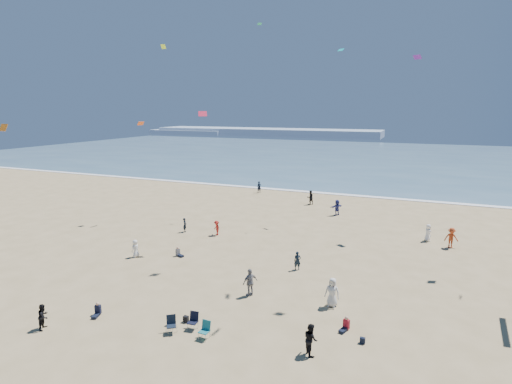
% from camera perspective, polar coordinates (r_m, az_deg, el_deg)
% --- Properties ---
extents(ground, '(220.00, 220.00, 0.00)m').
position_cam_1_polar(ground, '(21.17, -14.76, -24.69)').
color(ground, tan).
rests_on(ground, ground).
extents(ocean, '(220.00, 100.00, 0.06)m').
position_cam_1_polar(ocean, '(109.54, 16.68, 4.75)').
color(ocean, '#476B84').
rests_on(ocean, ground).
extents(surf_line, '(220.00, 1.20, 0.08)m').
position_cam_1_polar(surf_line, '(60.57, 11.68, -0.32)').
color(surf_line, white).
rests_on(surf_line, ground).
extents(headland_far, '(110.00, 20.00, 3.20)m').
position_cam_1_polar(headland_far, '(196.79, 1.32, 8.58)').
color(headland_far, '#7A8EA8').
rests_on(headland_far, ground).
extents(headland_near, '(40.00, 14.00, 2.00)m').
position_cam_1_polar(headland_near, '(210.23, -9.52, 8.46)').
color(headland_near, '#7A8EA8').
rests_on(headland_near, ground).
extents(standing_flyers, '(26.46, 45.69, 1.91)m').
position_cam_1_polar(standing_flyers, '(35.72, 8.09, -7.27)').
color(standing_flyers, '#333A8E').
rests_on(standing_flyers, ground).
extents(seated_group, '(16.44, 20.27, 0.84)m').
position_cam_1_polar(seated_group, '(23.25, -10.41, -19.61)').
color(seated_group, white).
rests_on(seated_group, ground).
extents(chair_cluster, '(2.73, 1.54, 1.00)m').
position_cam_1_polar(chair_cluster, '(23.97, -9.52, -18.31)').
color(chair_cluster, black).
rests_on(chair_cluster, ground).
extents(white_tote, '(0.35, 0.20, 0.40)m').
position_cam_1_polar(white_tote, '(25.10, -12.13, -17.73)').
color(white_tote, white).
rests_on(white_tote, ground).
extents(black_backpack, '(0.30, 0.22, 0.38)m').
position_cam_1_polar(black_backpack, '(25.27, -9.98, -17.45)').
color(black_backpack, black).
rests_on(black_backpack, ground).
extents(navy_bag, '(0.28, 0.18, 0.34)m').
position_cam_1_polar(navy_bag, '(23.75, 14.97, -19.80)').
color(navy_bag, black).
rests_on(navy_bag, ground).
extents(kites_aloft, '(46.77, 38.81, 30.02)m').
position_cam_1_polar(kites_aloft, '(26.65, 21.38, 15.31)').
color(kites_aloft, red).
rests_on(kites_aloft, ground).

